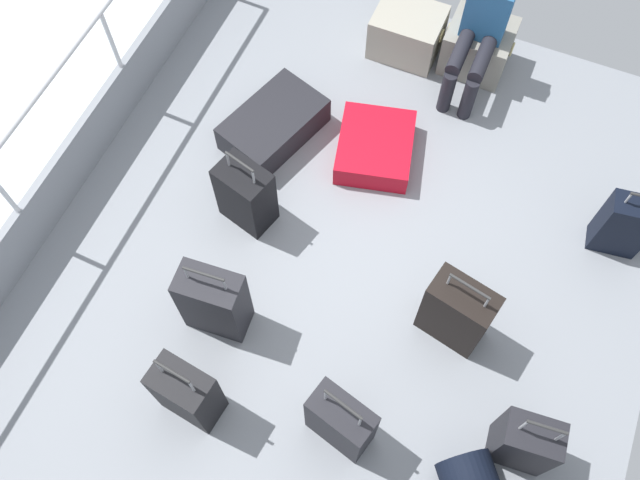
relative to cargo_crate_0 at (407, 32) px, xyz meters
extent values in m
cube|color=gray|center=(0.30, -2.11, -0.23)|extent=(4.40, 5.20, 0.06)
cube|color=gray|center=(-1.87, -2.11, 0.02)|extent=(0.06, 5.20, 0.45)
cylinder|color=silver|center=(-1.87, -2.80, 0.30)|extent=(0.04, 0.04, 1.00)
cylinder|color=silver|center=(-1.87, -1.41, 0.30)|extent=(0.04, 0.04, 1.00)
cylinder|color=silver|center=(-1.87, -2.11, 0.80)|extent=(0.04, 4.16, 0.04)
cube|color=#9E9989|center=(0.00, 0.00, 0.00)|extent=(0.56, 0.46, 0.40)
torus|color=tan|center=(-0.29, 0.00, 0.08)|extent=(0.02, 0.12, 0.12)
torus|color=tan|center=(0.29, 0.00, 0.08)|extent=(0.02, 0.12, 0.12)
cube|color=gray|center=(0.59, 0.08, 0.01)|extent=(0.52, 0.47, 0.41)
torus|color=tan|center=(0.32, 0.08, 0.09)|extent=(0.02, 0.12, 0.12)
torus|color=tan|center=(0.87, 0.08, 0.09)|extent=(0.02, 0.12, 0.12)
cube|color=#26598C|center=(0.59, 0.03, 0.45)|extent=(0.34, 0.20, 0.48)
cylinder|color=black|center=(0.68, -0.27, 0.25)|extent=(0.12, 0.40, 0.12)
cylinder|color=black|center=(0.68, -0.47, 0.01)|extent=(0.11, 0.11, 0.41)
cylinder|color=black|center=(0.50, -0.27, 0.25)|extent=(0.12, 0.40, 0.12)
cylinder|color=black|center=(0.50, -0.47, 0.01)|extent=(0.11, 0.11, 0.41)
cube|color=black|center=(2.04, -1.17, 0.08)|extent=(0.36, 0.24, 0.56)
cylinder|color=#A5A8AD|center=(1.94, -1.18, 0.42)|extent=(0.02, 0.02, 0.11)
cube|color=green|center=(2.03, -1.07, 0.13)|extent=(0.05, 0.01, 0.08)
cube|color=black|center=(-0.67, -1.25, -0.07)|extent=(0.73, 0.92, 0.26)
cube|color=white|center=(-0.54, -0.86, -0.04)|extent=(0.05, 0.02, 0.08)
cube|color=black|center=(1.15, -2.28, 0.12)|extent=(0.48, 0.33, 0.63)
cylinder|color=#A5A8AD|center=(1.02, -2.25, 0.50)|extent=(0.02, 0.02, 0.13)
cylinder|color=#A5A8AD|center=(1.28, -2.30, 0.50)|extent=(0.02, 0.02, 0.13)
cylinder|color=#2D2D2D|center=(1.15, -2.28, 0.56)|extent=(0.28, 0.08, 0.02)
cube|color=white|center=(1.18, -2.15, 0.26)|extent=(0.05, 0.02, 0.08)
cube|color=black|center=(0.71, -3.23, 0.09)|extent=(0.45, 0.31, 0.59)
cylinder|color=#A5A8AD|center=(0.59, -3.20, 0.47)|extent=(0.02, 0.02, 0.17)
cylinder|color=#A5A8AD|center=(0.83, -3.26, 0.47)|extent=(0.02, 0.02, 0.17)
cylinder|color=#2D2D2D|center=(0.71, -3.23, 0.56)|extent=(0.26, 0.08, 0.02)
cube|color=white|center=(0.74, -3.12, 0.28)|extent=(0.05, 0.02, 0.08)
cube|color=black|center=(-0.53, -2.00, 0.09)|extent=(0.44, 0.35, 0.58)
cylinder|color=#A5A8AD|center=(-0.64, -1.97, 0.46)|extent=(0.02, 0.02, 0.15)
cylinder|color=#A5A8AD|center=(-0.42, -2.03, 0.46)|extent=(0.02, 0.02, 0.15)
cylinder|color=#2D2D2D|center=(-0.53, -2.00, 0.53)|extent=(0.25, 0.08, 0.02)
cube|color=green|center=(-0.50, -1.87, 0.18)|extent=(0.05, 0.02, 0.08)
cube|color=black|center=(-0.24, -3.45, 0.11)|extent=(0.41, 0.28, 0.61)
cylinder|color=#A5A8AD|center=(-0.35, -3.43, 0.51)|extent=(0.02, 0.02, 0.19)
cylinder|color=#A5A8AD|center=(-0.13, -3.46, 0.51)|extent=(0.02, 0.02, 0.19)
cylinder|color=#2D2D2D|center=(-0.24, -3.45, 0.61)|extent=(0.25, 0.05, 0.02)
cube|color=silver|center=(-0.23, -3.32, 0.24)|extent=(0.05, 0.01, 0.08)
cube|color=black|center=(1.79, -2.91, 0.08)|extent=(0.37, 0.26, 0.56)
cylinder|color=#A5A8AD|center=(1.69, -2.91, 0.46)|extent=(0.02, 0.02, 0.19)
cylinder|color=#A5A8AD|center=(1.90, -2.90, 0.46)|extent=(0.02, 0.02, 0.19)
cylinder|color=#2D2D2D|center=(1.79, -2.91, 0.55)|extent=(0.23, 0.04, 0.02)
cube|color=white|center=(1.78, -2.79, 0.14)|extent=(0.05, 0.01, 0.08)
cube|color=#B70C1E|center=(0.15, -1.12, -0.10)|extent=(0.71, 0.77, 0.21)
cube|color=green|center=(0.07, -0.80, -0.07)|extent=(0.05, 0.02, 0.08)
cube|color=black|center=(-0.36, -2.84, 0.13)|extent=(0.44, 0.28, 0.65)
cylinder|color=#A5A8AD|center=(-0.48, -2.85, 0.52)|extent=(0.02, 0.02, 0.14)
cylinder|color=#A5A8AD|center=(-0.23, -2.83, 0.52)|extent=(0.02, 0.02, 0.14)
cylinder|color=#2D2D2D|center=(-0.36, -2.84, 0.59)|extent=(0.27, 0.04, 0.02)
cube|color=silver|center=(-0.37, -2.71, 0.26)|extent=(0.05, 0.01, 0.08)
camera|label=1|loc=(0.93, -4.07, 4.36)|focal=38.25mm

